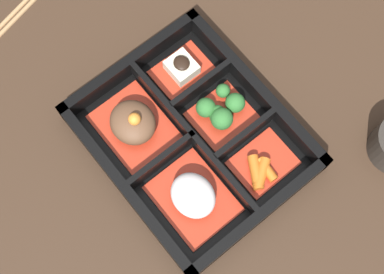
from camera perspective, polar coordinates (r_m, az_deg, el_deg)
ground_plane at (r=0.75m, az=-0.00°, el=-0.58°), size 3.00×3.00×0.00m
bento_base at (r=0.75m, az=-0.00°, el=-0.47°), size 0.29×0.24×0.01m
bento_rim at (r=0.73m, az=0.15°, el=0.05°), size 0.29×0.24×0.04m
bowl_rice at (r=0.71m, az=0.11°, el=-6.34°), size 0.11×0.09×0.04m
bowl_stew at (r=0.74m, az=-6.29°, el=1.44°), size 0.11×0.09×0.05m
bowl_carrots at (r=0.73m, az=7.44°, el=-3.23°), size 0.07×0.08×0.02m
bowl_greens at (r=0.74m, az=3.03°, el=2.81°), size 0.07×0.08×0.04m
bowl_tofu at (r=0.77m, az=-1.11°, el=7.30°), size 0.06×0.08×0.03m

